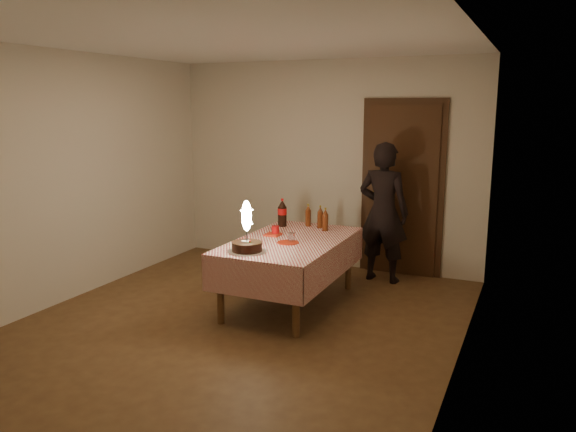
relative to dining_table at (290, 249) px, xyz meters
The scene contains 13 objects.
ground 0.91m from the dining_table, 108.94° to the right, with size 4.00×4.50×0.01m, color brown.
room_shell 1.22m from the dining_table, 108.22° to the right, with size 4.04×4.54×2.62m.
dining_table is the anchor object (origin of this frame).
birthday_cake 0.65m from the dining_table, 106.75° to the right, with size 0.35×0.35×0.49m.
red_plate 0.17m from the dining_table, 74.52° to the right, with size 0.22×0.22×0.01m, color red.
red_cup 0.30m from the dining_table, 150.63° to the left, with size 0.08×0.08×0.10m, color #AC0B0D.
clear_cup 0.16m from the dining_table, 55.42° to the right, with size 0.07×0.07×0.09m, color silver.
napkin_stack 0.28m from the dining_table, 157.93° to the left, with size 0.15×0.15×0.02m, color red.
cola_bottle 0.71m from the dining_table, 121.74° to the left, with size 0.10×0.10×0.32m.
amber_bottle_left 0.73m from the dining_table, 96.89° to the left, with size 0.06×0.06×0.25m.
amber_bottle_right 0.61m from the dining_table, 71.52° to the left, with size 0.06×0.06×0.25m.
amber_bottle_mid 0.69m from the dining_table, 83.20° to the left, with size 0.06×0.06×0.25m.
photographer 1.38m from the dining_table, 61.53° to the left, with size 0.63×0.47×1.64m.
Camera 1 is at (2.50, -4.43, 2.05)m, focal length 35.00 mm.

